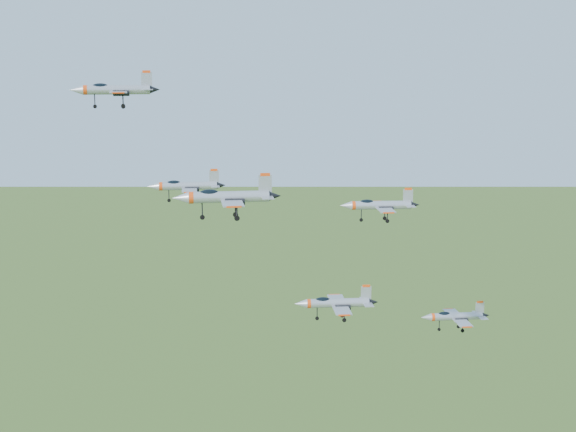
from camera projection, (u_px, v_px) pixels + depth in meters
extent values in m
cylinder|color=#A1A4AD|center=(117.00, 90.00, 124.64)|extent=(10.28, 2.33, 1.47)
cone|color=#A1A4AD|center=(76.00, 90.00, 123.42)|extent=(2.16, 1.64, 1.47)
cone|color=black|center=(155.00, 90.00, 125.81)|extent=(1.69, 1.38, 1.25)
ellipsoid|color=black|center=(100.00, 86.00, 124.04)|extent=(2.57, 1.27, 0.93)
cube|color=#A1A4AD|center=(118.00, 92.00, 121.68)|extent=(3.02, 5.19, 0.16)
cube|color=#A1A4AD|center=(118.00, 91.00, 127.79)|extent=(3.02, 5.19, 0.16)
cube|color=#A1A4AD|center=(147.00, 80.00, 125.28)|extent=(1.70, 0.28, 2.38)
cube|color=#F04610|center=(146.00, 72.00, 125.05)|extent=(1.25, 0.26, 0.40)
cylinder|color=#A1A4AD|center=(188.00, 186.00, 123.78)|extent=(8.98, 2.72, 1.28)
cone|color=#A1A4AD|center=(153.00, 186.00, 123.12)|extent=(1.96, 1.56, 1.28)
cone|color=black|center=(221.00, 185.00, 124.41)|extent=(1.54, 1.30, 1.09)
ellipsoid|color=black|center=(174.00, 183.00, 123.42)|extent=(2.29, 1.27, 0.81)
cube|color=#A1A4AD|center=(189.00, 190.00, 121.15)|extent=(2.95, 4.66, 0.14)
cube|color=#A1A4AD|center=(189.00, 185.00, 126.54)|extent=(2.95, 4.66, 0.14)
cube|color=#A1A4AD|center=(214.00, 177.00, 124.03)|extent=(1.48, 0.36, 2.07)
cube|color=#F04610|center=(214.00, 170.00, 123.83)|extent=(1.09, 0.31, 0.35)
cylinder|color=#A1A4AD|center=(229.00, 197.00, 98.66)|extent=(10.00, 2.91, 1.43)
cone|color=#A1A4AD|center=(180.00, 198.00, 97.86)|extent=(2.17, 1.71, 1.43)
cone|color=black|center=(275.00, 196.00, 99.43)|extent=(1.71, 1.43, 1.22)
ellipsoid|color=black|center=(209.00, 193.00, 98.24)|extent=(2.55, 1.38, 0.91)
cube|color=#A1A4AD|center=(232.00, 203.00, 95.74)|extent=(3.23, 5.17, 0.15)
cube|color=#A1A4AD|center=(229.00, 195.00, 101.74)|extent=(3.23, 5.17, 0.15)
cube|color=#A1A4AD|center=(265.00, 184.00, 98.99)|extent=(1.65, 0.38, 2.31)
cube|color=#F04610|center=(265.00, 175.00, 98.77)|extent=(1.22, 0.34, 0.39)
cylinder|color=#A1A4AD|center=(381.00, 205.00, 130.58)|extent=(9.76, 3.50, 1.40)
cone|color=#A1A4AD|center=(346.00, 206.00, 130.20)|extent=(2.20, 1.79, 1.40)
cone|color=black|center=(415.00, 205.00, 130.95)|extent=(1.73, 1.49, 1.19)
ellipsoid|color=black|center=(367.00, 202.00, 130.33)|extent=(2.53, 1.50, 0.89)
cube|color=#A1A4AD|center=(386.00, 210.00, 127.69)|extent=(3.46, 5.17, 0.15)
cube|color=#A1A4AD|center=(379.00, 204.00, 133.60)|extent=(3.46, 5.17, 0.15)
cube|color=#A1A4AD|center=(408.00, 196.00, 130.61)|extent=(1.60, 0.48, 2.26)
cube|color=#F04610|center=(408.00, 189.00, 130.39)|extent=(1.19, 0.41, 0.38)
cylinder|color=#A1A4AD|center=(338.00, 303.00, 112.55)|extent=(8.85, 3.08, 1.27)
cone|color=#A1A4AD|center=(301.00, 304.00, 112.14)|extent=(1.98, 1.61, 1.27)
cone|color=black|center=(373.00, 302.00, 112.94)|extent=(1.56, 1.34, 1.08)
ellipsoid|color=black|center=(323.00, 300.00, 112.29)|extent=(2.29, 1.34, 0.80)
cube|color=#A1A4AD|center=(342.00, 310.00, 109.93)|extent=(3.09, 4.67, 0.14)
cube|color=#A1A4AD|center=(337.00, 299.00, 115.28)|extent=(3.09, 4.67, 0.14)
cube|color=#A1A4AD|center=(366.00, 293.00, 112.61)|extent=(1.45, 0.42, 2.05)
cube|color=#F04610|center=(366.00, 286.00, 112.41)|extent=(1.08, 0.36, 0.34)
cylinder|color=#A1A4AD|center=(456.00, 316.00, 129.43)|extent=(8.53, 2.70, 1.22)
cone|color=#A1A4AD|center=(426.00, 317.00, 128.88)|extent=(1.88, 1.50, 1.22)
cone|color=black|center=(486.00, 315.00, 129.95)|extent=(1.48, 1.25, 1.04)
ellipsoid|color=black|center=(444.00, 314.00, 129.12)|extent=(2.19, 1.23, 0.77)
cube|color=#A1A4AD|center=(463.00, 323.00, 126.93)|extent=(2.86, 4.45, 0.13)
cube|color=#A1A4AD|center=(452.00, 313.00, 132.06)|extent=(2.86, 4.45, 0.13)
cube|color=#A1A4AD|center=(480.00, 308.00, 129.61)|extent=(1.40, 0.36, 1.97)
cube|color=#F04610|center=(480.00, 302.00, 129.42)|extent=(1.04, 0.31, 0.33)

